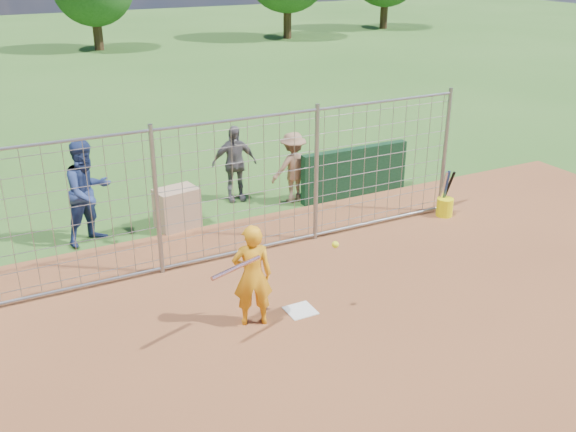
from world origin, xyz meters
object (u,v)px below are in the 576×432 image
bystander_a (88,192)px  bystander_c (293,167)px  bucket_with_bats (445,205)px  batter (252,276)px  equipment_bin (177,208)px  bystander_b (234,163)px

bystander_a → bystander_c: size_ratio=1.28×
bucket_with_bats → batter: bearing=-159.7°
equipment_bin → bucket_with_bats: (5.07, -1.97, -0.15)m
batter → bystander_b: (1.71, 4.72, 0.05)m
batter → bystander_c: (2.80, 4.08, -0.02)m
bystander_c → bystander_b: bearing=-32.9°
bystander_a → equipment_bin: 1.73m
bystander_b → equipment_bin: bearing=-143.7°
bystander_b → bystander_c: bearing=-21.8°
equipment_bin → bucket_with_bats: bucket_with_bats is taller
bystander_a → equipment_bin: size_ratio=2.47×
batter → bystander_a: size_ratio=0.80×
equipment_bin → bucket_with_bats: 5.44m
bystander_a → bystander_c: 4.31m
bucket_with_bats → bystander_c: bearing=137.9°
batter → equipment_bin: batter is taller
bystander_a → bystander_b: size_ratio=1.18×
bystander_b → batter: bearing=-101.3°
batter → bystander_c: bearing=-106.1°
batter → bucket_with_bats: batter is taller
equipment_bin → batter: bearing=-100.9°
batter → bystander_a: bearing=-51.0°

